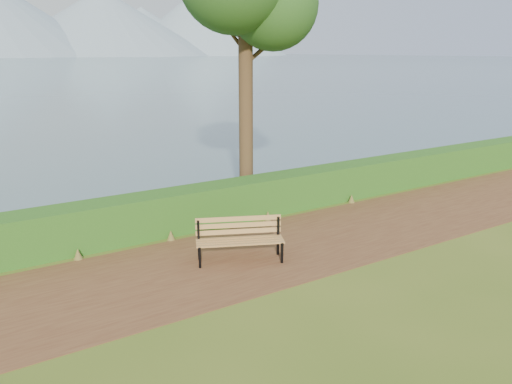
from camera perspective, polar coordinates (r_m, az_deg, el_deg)
ground at (r=10.61m, az=0.21°, el=-7.80°), size 140.00×140.00×0.00m
path at (r=10.84m, az=-0.65°, el=-7.23°), size 40.00×3.40×0.01m
hedge at (r=12.57m, az=-6.12°, el=-1.61°), size 32.00×0.85×1.00m
bench at (r=10.45m, az=-1.91°, el=-5.08°), size 1.87×1.20×0.91m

